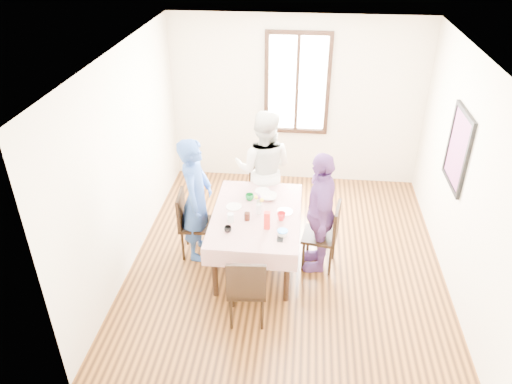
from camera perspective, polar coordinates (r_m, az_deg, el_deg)
ground at (r=6.61m, az=3.56°, el=-7.56°), size 4.50×4.50×0.00m
back_wall at (r=7.94m, az=4.72°, el=10.38°), size 4.00×0.00×4.00m
right_wall at (r=6.16m, az=22.90°, el=1.74°), size 0.00×4.50×4.50m
window_frame at (r=7.82m, az=4.81°, el=12.40°), size 1.02×0.06×1.62m
window_pane at (r=7.83m, az=4.81°, el=12.42°), size 0.90×0.02×1.50m
art_poster at (r=6.33m, az=22.44°, el=4.64°), size 0.04×0.76×0.96m
dining_table at (r=6.29m, az=0.05°, el=-5.47°), size 0.96×1.45×0.75m
tablecloth at (r=6.07m, az=0.05°, el=-2.56°), size 1.08×1.57×0.01m
chair_left at (r=6.47m, az=-6.92°, el=-3.71°), size 0.45×0.45×0.91m
chair_right at (r=6.26m, az=7.43°, el=-5.04°), size 0.48×0.48×0.91m
chair_far at (r=7.08m, az=0.89°, el=-0.20°), size 0.46×0.46×0.91m
chair_near at (r=5.46m, az=-1.06°, el=-10.93°), size 0.45×0.45×0.91m
person_left at (r=6.26m, az=-6.94°, el=-0.86°), size 0.42×0.62×1.67m
person_far at (r=6.86m, az=0.90°, el=2.65°), size 0.89×0.73×1.72m
person_right at (r=6.07m, az=7.44°, el=-2.34°), size 0.42×0.95×1.61m
mug_black at (r=5.74m, az=-3.29°, el=-4.33°), size 0.12×0.12×0.07m
mug_flag at (r=5.93m, az=2.96°, el=-2.84°), size 0.13×0.13×0.10m
mug_green at (r=6.32m, az=-0.75°, el=-0.59°), size 0.15×0.15×0.09m
serving_bowl at (r=6.36m, az=1.42°, el=-0.57°), size 0.22×0.22×0.05m
juice_carton at (r=5.75m, az=1.29°, el=-3.30°), size 0.07×0.07×0.22m
butter_tub at (r=5.68m, az=3.09°, el=-4.81°), size 0.11×0.11×0.05m
jam_jar at (r=5.92m, az=-1.04°, el=-2.86°), size 0.07×0.07×0.10m
drinking_glass at (r=5.89m, az=-2.97°, el=-3.01°), size 0.08×0.08×0.11m
smartphone at (r=5.64m, az=2.82°, el=-5.40°), size 0.07×0.14×0.01m
flower_vase at (r=6.04m, az=0.35°, el=-1.95°), size 0.07×0.07×0.14m
plate_left at (r=6.20m, az=-2.60°, el=-1.71°), size 0.20×0.20×0.01m
plate_right at (r=6.10m, az=3.36°, el=-2.29°), size 0.20×0.20×0.01m
plate_far at (r=6.53m, az=0.74°, el=0.14°), size 0.20×0.20×0.01m
butter_lid at (r=5.66m, az=3.10°, el=-4.53°), size 0.12×0.12×0.01m
flower_bunch at (r=5.97m, az=0.35°, el=-1.00°), size 0.09×0.09×0.10m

